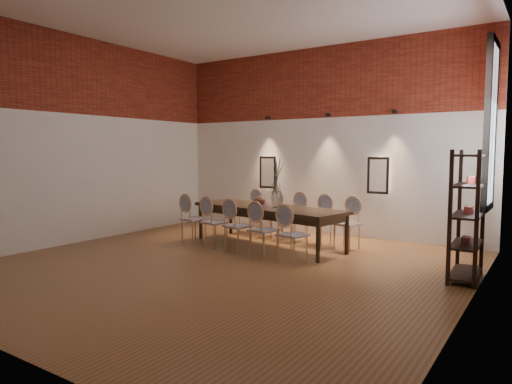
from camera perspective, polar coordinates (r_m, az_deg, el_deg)
The scene contains 32 objects.
floor at distance 7.21m, azimuth -4.25°, elevation -9.26°, with size 7.00×7.00×0.02m, color brown.
ceiling at distance 7.34m, azimuth -4.47°, elevation 22.79°, with size 7.00×7.00×0.02m, color silver.
wall_back at distance 10.04m, azimuth 8.24°, elevation 6.29°, with size 7.00×0.10×4.00m, color silver.
wall_left at distance 9.59m, azimuth -21.46°, elevation 6.06°, with size 0.10×7.00×4.00m, color silver.
wall_right at distance 5.58m, azimuth 26.06°, elevation 6.92°, with size 0.10×7.00×4.00m, color silver.
brick_band_back at distance 10.08m, azimuth 8.16°, elevation 13.42°, with size 7.00×0.02×1.50m, color maroon.
brick_band_left at distance 9.65m, azimuth -21.45°, elevation 13.51°, with size 0.02×7.00×1.50m, color maroon.
brick_band_right at distance 5.78m, azimuth 25.84°, elevation 19.42°, with size 0.02×7.00×1.50m, color maroon.
niche_left at distance 10.58m, azimuth 1.58°, elevation 2.47°, with size 0.36×0.06×0.66m, color #FFEAC6.
niche_right at distance 9.47m, azimuth 15.07°, elevation 2.01°, with size 0.36×0.06×0.66m, color #FFEAC6.
spot_fixture_left at distance 10.58m, azimuth 1.51°, elevation 9.25°, with size 0.08×0.08×0.10m, color black.
spot_fixture_mid at distance 9.87m, azimuth 9.02°, elevation 9.50°, with size 0.08×0.08×0.10m, color black.
spot_fixture_right at distance 9.37m, azimuth 16.95°, elevation 9.59°, with size 0.08×0.08×0.10m, color black.
window_glass at distance 7.58m, azimuth 27.42°, elevation 7.36°, with size 0.02×0.78×2.38m, color silver.
window_frame at distance 7.58m, azimuth 27.27°, elevation 7.36°, with size 0.08×0.90×2.50m, color black.
window_mullion at distance 7.58m, azimuth 27.27°, elevation 7.36°, with size 0.06×0.06×2.40m, color black.
dining_table at distance 8.62m, azimuth 1.47°, elevation -4.28°, with size 3.11×1.00×0.75m, color #301F10.
chair_near_a at distance 8.98m, azimuth -7.79°, elevation -3.34°, with size 0.44×0.44×0.94m, color tan, non-canonical shape.
chair_near_b at distance 8.51m, azimuth -5.19°, elevation -3.77°, with size 0.44×0.44×0.94m, color tan, non-canonical shape.
chair_near_c at distance 8.06m, azimuth -2.28°, elevation -4.25°, with size 0.44×0.44×0.94m, color tan, non-canonical shape.
chair_near_d at distance 7.63m, azimuth 0.96°, elevation -4.78°, with size 0.44×0.44×0.94m, color tan, non-canonical shape.
chair_near_e at distance 7.22m, azimuth 4.59°, elevation -5.34°, with size 0.44×0.44×0.94m, color tan, non-canonical shape.
chair_far_a at distance 10.02m, azimuth -0.77°, elevation -2.43°, with size 0.44×0.44×0.94m, color tan, non-canonical shape.
chair_far_b at distance 9.59m, azimuth 1.88°, elevation -2.76°, with size 0.44×0.44×0.94m, color tan, non-canonical shape.
chair_far_c at distance 9.19m, azimuth 4.76°, elevation -3.12°, with size 0.44×0.44×0.94m, color tan, non-canonical shape.
chair_far_d at distance 8.82m, azimuth 7.90°, elevation -3.50°, with size 0.44×0.44×0.94m, color tan, non-canonical shape.
chair_far_e at distance 8.47m, azimuth 11.31°, elevation -3.89°, with size 0.44×0.44×0.94m, color tan, non-canonical shape.
vase at distance 8.41m, azimuth 2.56°, elevation -0.91°, with size 0.14×0.14×0.30m, color silver.
dried_branches at distance 8.38m, azimuth 2.57°, elevation 2.15°, with size 0.50×0.50×0.70m, color #453D2B, non-canonical shape.
bowl at distance 8.64m, azimuth 0.41°, elevation -1.15°, with size 0.24×0.24×0.18m, color #552F1E.
book at distance 8.89m, azimuth 0.44°, elevation -1.46°, with size 0.26×0.18×0.03m, color #951A82.
shelving_rack at distance 6.95m, azimuth 24.91°, elevation -2.61°, with size 0.38×1.00×1.80m, color black, non-canonical shape.
Camera 1 is at (4.29, -5.52, 1.76)m, focal length 32.00 mm.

